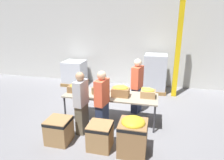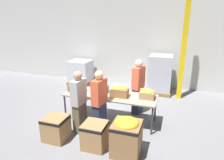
% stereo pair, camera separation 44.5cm
% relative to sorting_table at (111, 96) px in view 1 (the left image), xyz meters
% --- Properties ---
extents(ground_plane, '(30.00, 30.00, 0.00)m').
position_rel_sorting_table_xyz_m(ground_plane, '(0.00, 0.00, -0.76)').
color(ground_plane, gray).
extents(wall_back, '(16.00, 0.08, 4.00)m').
position_rel_sorting_table_xyz_m(wall_back, '(0.00, 3.48, 1.24)').
color(wall_back, silver).
rests_on(wall_back, ground_plane).
extents(sorting_table, '(2.61, 0.85, 0.81)m').
position_rel_sorting_table_xyz_m(sorting_table, '(0.00, 0.00, 0.00)').
color(sorting_table, '#9E937F').
rests_on(sorting_table, ground_plane).
extents(banana_box_0, '(0.48, 0.28, 0.26)m').
position_rel_sorting_table_xyz_m(banana_box_0, '(-1.01, -0.03, 0.17)').
color(banana_box_0, olive).
rests_on(banana_box_0, sorting_table).
extents(banana_box_1, '(0.42, 0.33, 0.26)m').
position_rel_sorting_table_xyz_m(banana_box_1, '(-0.32, 0.05, 0.17)').
color(banana_box_1, olive).
rests_on(banana_box_1, sorting_table).
extents(banana_box_2, '(0.48, 0.30, 0.32)m').
position_rel_sorting_table_xyz_m(banana_box_2, '(0.29, -0.04, 0.21)').
color(banana_box_2, olive).
rests_on(banana_box_2, sorting_table).
extents(banana_box_3, '(0.41, 0.30, 0.26)m').
position_rel_sorting_table_xyz_m(banana_box_3, '(1.03, 0.07, 0.18)').
color(banana_box_3, tan).
rests_on(banana_box_3, sorting_table).
extents(volunteer_0, '(0.34, 0.50, 1.71)m').
position_rel_sorting_table_xyz_m(volunteer_0, '(0.65, 0.75, 0.09)').
color(volunteer_0, '#2D3856').
rests_on(volunteer_0, ground_plane).
extents(volunteer_1, '(0.30, 0.48, 1.66)m').
position_rel_sorting_table_xyz_m(volunteer_1, '(-0.07, -0.63, 0.07)').
color(volunteer_1, '#2D3856').
rests_on(volunteer_1, ground_plane).
extents(volunteer_2, '(0.27, 0.46, 1.63)m').
position_rel_sorting_table_xyz_m(volunteer_2, '(-0.58, -0.76, 0.06)').
color(volunteer_2, '#6B604C').
rests_on(volunteer_2, ground_plane).
extents(donation_bin_0, '(0.55, 0.55, 0.60)m').
position_rel_sorting_table_xyz_m(donation_bin_0, '(-0.96, -1.28, -0.43)').
color(donation_bin_0, '#A37A4C').
rests_on(donation_bin_0, ground_plane).
extents(donation_bin_1, '(0.53, 0.53, 0.61)m').
position_rel_sorting_table_xyz_m(donation_bin_1, '(0.07, -1.28, -0.43)').
color(donation_bin_1, '#A37A4C').
rests_on(donation_bin_1, ground_plane).
extents(donation_bin_2, '(0.61, 0.61, 0.86)m').
position_rel_sorting_table_xyz_m(donation_bin_2, '(0.81, -1.28, -0.30)').
color(donation_bin_2, olive).
rests_on(donation_bin_2, ground_plane).
extents(support_pillar, '(0.17, 0.17, 4.00)m').
position_rel_sorting_table_xyz_m(support_pillar, '(1.89, 2.43, 1.24)').
color(support_pillar, yellow).
rests_on(support_pillar, ground_plane).
extents(pallet_stack_0, '(0.97, 0.97, 1.05)m').
position_rel_sorting_table_xyz_m(pallet_stack_0, '(-2.34, 2.85, -0.24)').
color(pallet_stack_0, olive).
rests_on(pallet_stack_0, ground_plane).
extents(pallet_stack_1, '(0.94, 0.94, 1.50)m').
position_rel_sorting_table_xyz_m(pallet_stack_1, '(1.14, 2.75, -0.01)').
color(pallet_stack_1, olive).
rests_on(pallet_stack_1, ground_plane).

